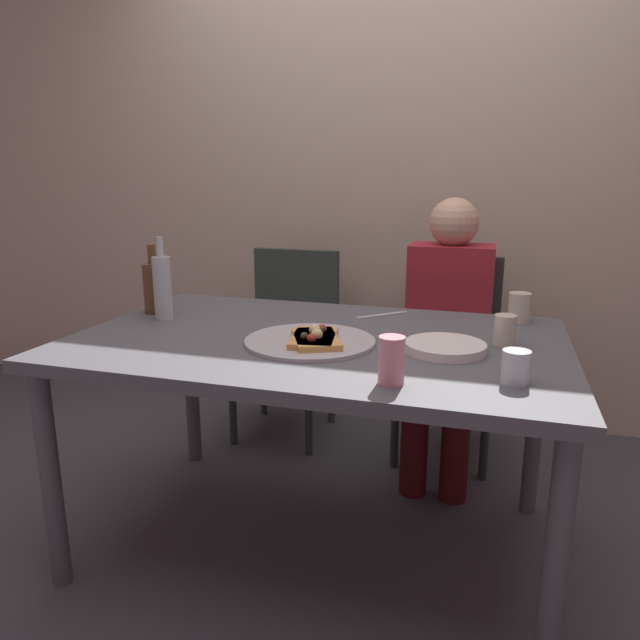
% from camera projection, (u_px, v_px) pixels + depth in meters
% --- Properties ---
extents(ground_plane, '(8.00, 8.00, 0.00)m').
position_uv_depth(ground_plane, '(317.00, 542.00, 2.05)').
color(ground_plane, '#424247').
extents(back_wall, '(6.00, 0.10, 2.60)m').
position_uv_depth(back_wall, '(393.00, 167.00, 2.95)').
color(back_wall, '#BCA893').
rests_on(back_wall, ground_plane).
extents(dining_table, '(1.56, 0.98, 0.75)m').
position_uv_depth(dining_table, '(317.00, 359.00, 1.89)').
color(dining_table, '#4C4C51').
rests_on(dining_table, ground_plane).
extents(pizza_tray, '(0.41, 0.41, 0.01)m').
position_uv_depth(pizza_tray, '(311.00, 341.00, 1.80)').
color(pizza_tray, '#ADADB2').
rests_on(pizza_tray, dining_table).
extents(pizza_slice_last, '(0.21, 0.25, 0.05)m').
position_uv_depth(pizza_slice_last, '(316.00, 338.00, 1.76)').
color(pizza_slice_last, tan).
rests_on(pizza_slice_last, pizza_tray).
extents(pizza_slice_extra, '(0.17, 0.24, 0.05)m').
position_uv_depth(pizza_slice_extra, '(314.00, 337.00, 1.78)').
color(pizza_slice_extra, tan).
rests_on(pizza_slice_extra, pizza_tray).
extents(wine_bottle, '(0.07, 0.07, 0.30)m').
position_uv_depth(wine_bottle, '(163.00, 286.00, 2.07)').
color(wine_bottle, '#B2BCC1').
rests_on(wine_bottle, dining_table).
extents(beer_bottle, '(0.08, 0.08, 0.26)m').
position_uv_depth(beer_bottle, '(154.00, 286.00, 2.18)').
color(beer_bottle, brown).
rests_on(beer_bottle, dining_table).
extents(tumbler_near, '(0.07, 0.07, 0.08)m').
position_uv_depth(tumbler_near, '(516.00, 367.00, 1.44)').
color(tumbler_near, silver).
rests_on(tumbler_near, dining_table).
extents(tumbler_far, '(0.07, 0.07, 0.09)m').
position_uv_depth(tumbler_far, '(505.00, 330.00, 1.77)').
color(tumbler_far, beige).
rests_on(tumbler_far, dining_table).
extents(wine_glass, '(0.08, 0.08, 0.10)m').
position_uv_depth(wine_glass, '(519.00, 307.00, 2.05)').
color(wine_glass, beige).
rests_on(wine_glass, dining_table).
extents(soda_can, '(0.07, 0.07, 0.12)m').
position_uv_depth(soda_can, '(391.00, 360.00, 1.43)').
color(soda_can, pink).
rests_on(soda_can, dining_table).
extents(plate_stack, '(0.24, 0.24, 0.03)m').
position_uv_depth(plate_stack, '(445.00, 347.00, 1.71)').
color(plate_stack, white).
rests_on(plate_stack, dining_table).
extents(table_knife, '(0.17, 0.17, 0.01)m').
position_uv_depth(table_knife, '(383.00, 315.00, 2.14)').
color(table_knife, '#B7B7BC').
rests_on(table_knife, dining_table).
extents(chair_left, '(0.44, 0.44, 0.90)m').
position_uv_depth(chair_left, '(289.00, 330.00, 2.87)').
color(chair_left, '#2D3833').
rests_on(chair_left, ground_plane).
extents(chair_right, '(0.44, 0.44, 0.90)m').
position_uv_depth(chair_right, '(448.00, 343.00, 2.65)').
color(chair_right, '#2D3833').
rests_on(chair_right, ground_plane).
extents(guest_in_sweater, '(0.36, 0.56, 1.17)m').
position_uv_depth(guest_in_sweater, '(447.00, 324.00, 2.48)').
color(guest_in_sweater, maroon).
rests_on(guest_in_sweater, ground_plane).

